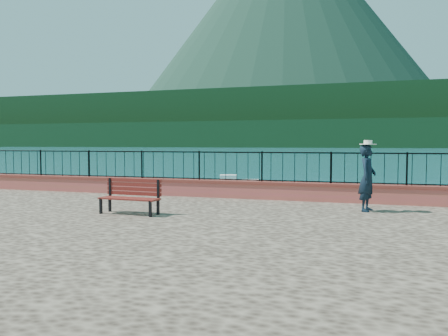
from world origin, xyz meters
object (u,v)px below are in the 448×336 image
Objects in this scene: person at (367,178)px; boat_3 at (235,180)px; park_bench at (130,203)px; boat_0 at (130,195)px.

person is 0.53× the size of boat_3.
park_bench is 10.93m from boat_0.
boat_0 is 1.01× the size of boat_3.
park_bench is 0.48× the size of boat_0.
person is 13.42m from boat_0.
boat_0 is (-11.29, 7.06, -1.70)m from person.
boat_0 and boat_3 have the same top height.
boat_3 is at bearing 101.03° from park_bench.
boat_3 is (-8.77, 17.37, -1.70)m from person.
person is at bearing 24.59° from park_bench.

